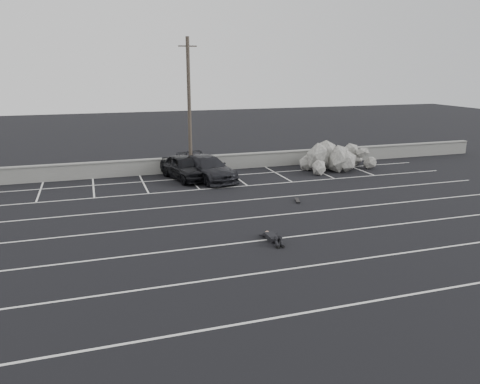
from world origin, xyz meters
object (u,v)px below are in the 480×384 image
object	(u,v)px
car_right	(207,168)
skateboard	(298,200)
person	(271,234)
utility_pole	(189,107)
riprap_pile	(333,161)
trash_bin	(212,165)
car_left	(185,167)

from	to	relation	value
car_right	skateboard	world-z (taller)	car_right
person	skateboard	bearing A→B (deg)	54.66
car_right	person	size ratio (longest dim) A/B	2.45
utility_pole	riprap_pile	world-z (taller)	utility_pole
trash_bin	person	bearing A→B (deg)	-94.21
car_left	skateboard	size ratio (longest dim) A/B	6.25
riprap_pile	skateboard	xyz separation A→B (m)	(-5.88, -6.84, -0.54)
car_left	person	distance (m)	12.06
riprap_pile	car_left	bearing A→B (deg)	178.42
utility_pole	trash_bin	size ratio (longest dim) A/B	9.83
utility_pole	trash_bin	bearing A→B (deg)	13.46
utility_pole	skateboard	bearing A→B (deg)	-64.04
car_right	riprap_pile	bearing A→B (deg)	-13.79
riprap_pile	skateboard	bearing A→B (deg)	-130.66
trash_bin	car_left	bearing A→B (deg)	-145.09
car_right	trash_bin	distance (m)	2.44
car_left	trash_bin	world-z (taller)	car_left
car_left	utility_pole	world-z (taller)	utility_pole
car_left	person	size ratio (longest dim) A/B	2.15
car_left	riprap_pile	size ratio (longest dim) A/B	0.81
person	skateboard	distance (m)	5.95
car_left	trash_bin	bearing A→B (deg)	20.17
car_left	car_right	world-z (taller)	car_left
car_right	utility_pole	size ratio (longest dim) A/B	0.59
car_left	trash_bin	distance (m)	2.79
car_left	skateboard	world-z (taller)	car_left
car_right	skateboard	distance (m)	7.34
utility_pole	car_left	bearing A→B (deg)	-119.08
person	car_left	bearing A→B (deg)	96.23
skateboard	riprap_pile	bearing A→B (deg)	66.57
car_right	trash_bin	size ratio (longest dim) A/B	5.78
utility_pole	skateboard	xyz separation A→B (m)	(4.06, -8.33, -4.44)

